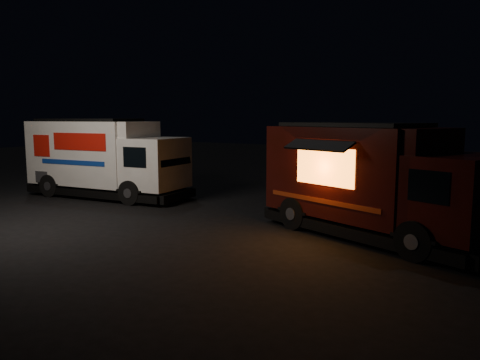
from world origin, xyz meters
name	(u,v)px	position (x,y,z in m)	size (l,w,h in m)	color
ground	(151,217)	(0.00, 0.00, 0.00)	(80.00, 80.00, 0.00)	black
white_truck	(108,158)	(-4.40, 2.10, 1.65)	(7.29, 2.49, 3.30)	white
red_truck	(377,181)	(7.18, 1.43, 1.60)	(6.87, 2.53, 3.20)	#370B0A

